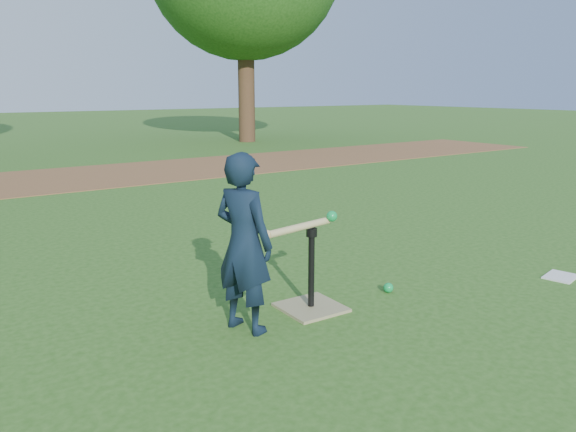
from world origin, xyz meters
TOP-DOWN VIEW (x-y plane):
  - ground at (0.00, 0.00)m, footprint 80.00×80.00m
  - dirt_strip at (0.00, 7.50)m, footprint 24.00×3.00m
  - child at (-0.60, 0.02)m, footprint 0.42×0.51m
  - wiffle_ball_ground at (0.70, -0.03)m, footprint 0.08×0.08m
  - clipboard at (2.20, -0.61)m, footprint 0.34×0.29m
  - batting_tee at (-0.01, 0.05)m, footprint 0.44×0.44m
  - swing_action at (-0.10, 0.03)m, footprint 0.67×0.16m

SIDE VIEW (x-z plane):
  - ground at x=0.00m, z-range 0.00..0.00m
  - dirt_strip at x=0.00m, z-range 0.00..0.01m
  - clipboard at x=2.20m, z-range 0.00..0.01m
  - wiffle_ball_ground at x=0.70m, z-range 0.00..0.08m
  - batting_tee at x=-0.01m, z-range -0.20..0.42m
  - child at x=-0.60m, z-range 0.00..1.21m
  - swing_action at x=-0.10m, z-range 0.60..0.71m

